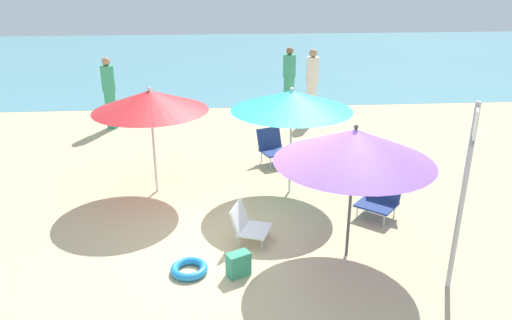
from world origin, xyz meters
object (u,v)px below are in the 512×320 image
(beach_chair_b, at_px, (247,224))
(person_a, at_px, (289,79))
(person_c, at_px, (312,85))
(beach_chair_a, at_px, (272,146))
(beach_chair_c, at_px, (360,163))
(beach_chair_d, at_px, (380,197))
(beach_bag, at_px, (238,264))
(umbrella_teal, at_px, (292,100))
(umbrella_purple, at_px, (355,146))
(umbrella_red, at_px, (150,101))
(person_b, at_px, (109,93))
(swim_ring, at_px, (189,269))
(warning_sign, at_px, (466,175))

(beach_chair_b, relative_size, person_a, 0.37)
(beach_chair_b, height_order, person_c, person_c)
(person_a, bearing_deg, beach_chair_a, 48.28)
(beach_chair_c, bearing_deg, beach_chair_d, 77.26)
(beach_chair_c, bearing_deg, beach_bag, 40.05)
(beach_chair_d, height_order, person_a, person_a)
(umbrella_teal, bearing_deg, umbrella_purple, -76.67)
(beach_chair_d, xyz_separation_m, beach_bag, (-2.24, -1.46, -0.14))
(beach_chair_a, distance_m, beach_chair_d, 2.71)
(beach_chair_d, height_order, beach_bag, beach_chair_d)
(umbrella_red, bearing_deg, person_b, 111.22)
(beach_chair_b, xyz_separation_m, beach_chair_d, (2.08, 0.66, 0.02))
(person_c, bearing_deg, person_a, -88.68)
(beach_chair_d, xyz_separation_m, person_b, (-4.96, 4.83, 0.55))
(umbrella_teal, distance_m, beach_chair_b, 2.22)
(person_b, distance_m, swim_ring, 6.58)
(swim_ring, xyz_separation_m, beach_bag, (0.61, -0.10, 0.10))
(beach_chair_d, bearing_deg, umbrella_red, -66.49)
(umbrella_red, bearing_deg, beach_chair_c, 3.31)
(umbrella_teal, height_order, beach_chair_d, umbrella_teal)
(warning_sign, distance_m, swim_ring, 3.45)
(umbrella_purple, bearing_deg, beach_chair_b, 161.22)
(beach_chair_a, xyz_separation_m, beach_bag, (-0.83, -3.77, -0.19))
(beach_chair_b, distance_m, swim_ring, 1.06)
(umbrella_red, bearing_deg, beach_bag, -63.60)
(beach_chair_b, relative_size, person_b, 0.36)
(beach_chair_d, bearing_deg, person_c, -137.44)
(person_a, distance_m, swim_ring, 7.83)
(umbrella_red, distance_m, umbrella_purple, 3.52)
(beach_chair_d, relative_size, swim_ring, 1.70)
(umbrella_teal, distance_m, umbrella_purple, 2.08)
(beach_chair_c, height_order, swim_ring, beach_chair_c)
(warning_sign, relative_size, beach_bag, 7.38)
(beach_chair_c, bearing_deg, person_b, -45.39)
(beach_chair_a, height_order, person_a, person_a)
(umbrella_red, relative_size, beach_chair_a, 2.64)
(beach_chair_d, bearing_deg, beach_chair_a, -107.55)
(umbrella_purple, relative_size, warning_sign, 0.88)
(person_a, height_order, beach_bag, person_a)
(person_c, distance_m, swim_ring, 7.10)
(beach_chair_b, height_order, person_b, person_b)
(warning_sign, bearing_deg, beach_chair_c, 120.64)
(beach_bag, bearing_deg, umbrella_purple, 13.70)
(beach_chair_a, relative_size, person_c, 0.40)
(umbrella_red, distance_m, beach_chair_d, 3.91)
(swim_ring, bearing_deg, beach_chair_b, 41.69)
(umbrella_teal, bearing_deg, beach_chair_b, -117.15)
(beach_chair_b, bearing_deg, person_b, 137.84)
(person_a, height_order, warning_sign, warning_sign)
(beach_chair_c, height_order, person_a, person_a)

